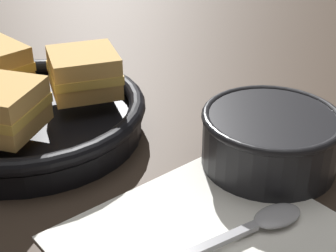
% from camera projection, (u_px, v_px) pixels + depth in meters
% --- Properties ---
extents(ground_plane, '(4.00, 4.00, 0.00)m').
position_uv_depth(ground_plane, '(202.00, 168.00, 0.52)').
color(ground_plane, '#382B21').
extents(napkin, '(0.23, 0.20, 0.00)m').
position_uv_depth(napkin, '(207.00, 238.00, 0.42)').
color(napkin, white).
rests_on(napkin, ground_plane).
extents(soup_bowl, '(0.14, 0.14, 0.06)m').
position_uv_depth(soup_bowl, '(270.00, 136.00, 0.50)').
color(soup_bowl, black).
rests_on(soup_bowl, ground_plane).
extents(spoon, '(0.15, 0.05, 0.01)m').
position_uv_depth(spoon, '(259.00, 224.00, 0.43)').
color(spoon, '#9E9EA3').
rests_on(spoon, napkin).
extents(skillet, '(0.25, 0.25, 0.04)m').
position_uv_depth(skillet, '(31.00, 117.00, 0.56)').
color(skillet, black).
rests_on(skillet, ground_plane).
extents(sandwich_near_left, '(0.10, 0.10, 0.05)m').
position_uv_depth(sandwich_near_left, '(84.00, 72.00, 0.56)').
color(sandwich_near_left, tan).
rests_on(sandwich_near_left, skillet).
extents(sandwich_far_left, '(0.10, 0.10, 0.05)m').
position_uv_depth(sandwich_far_left, '(0.00, 108.00, 0.49)').
color(sandwich_far_left, tan).
rests_on(sandwich_far_left, skillet).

